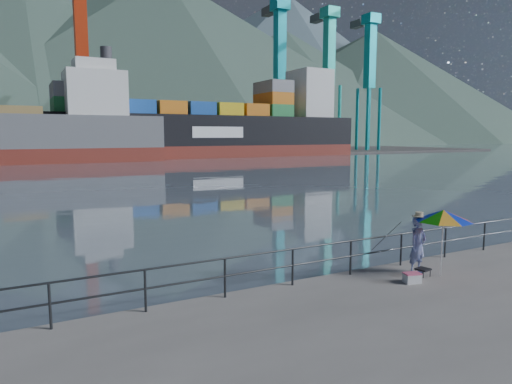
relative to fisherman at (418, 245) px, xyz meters
The scene contains 13 objects.
ground 5.35m from the fisherman, 122.82° to the right, with size 24.00×11.00×0.50m, color slate.
harbor_water 129.13m from the fisherman, 91.26° to the left, with size 500.00×280.00×0.00m, color slate.
far_dock 92.38m from the fisherman, 85.55° to the left, with size 200.00×40.00×0.40m, color #514F4C.
guardrail 2.97m from the fisherman, 164.35° to the left, with size 22.00×0.06×1.03m.
mountains 212.80m from the fisherman, 80.13° to the left, with size 600.00×332.80×80.00m.
port_cranes 89.04m from the fisherman, 71.28° to the left, with size 116.00×28.00×38.40m.
container_stacks 97.81m from the fisherman, 71.06° to the left, with size 58.00×5.40×7.80m.
fisherman is the anchor object (origin of this frame).
beach_umbrella 1.14m from the fisherman, 57.36° to the right, with size 1.92×1.92×1.94m.
folding_stool 0.79m from the fisherman, 106.90° to the right, with size 0.41×0.41×0.23m.
cooler_bag 1.24m from the fisherman, 144.35° to the right, with size 0.43×0.29×0.25m, color silver.
fishing_rod 1.37m from the fisherman, 104.62° to the left, with size 0.02×0.02×2.29m, color black.
container_ship 77.12m from the fisherman, 71.32° to the left, with size 61.72×10.29×18.10m.
Camera 1 is at (-7.50, -8.38, 4.05)m, focal length 32.00 mm.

